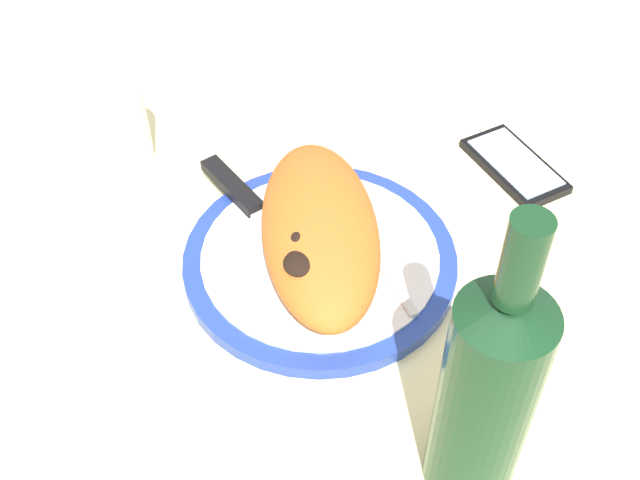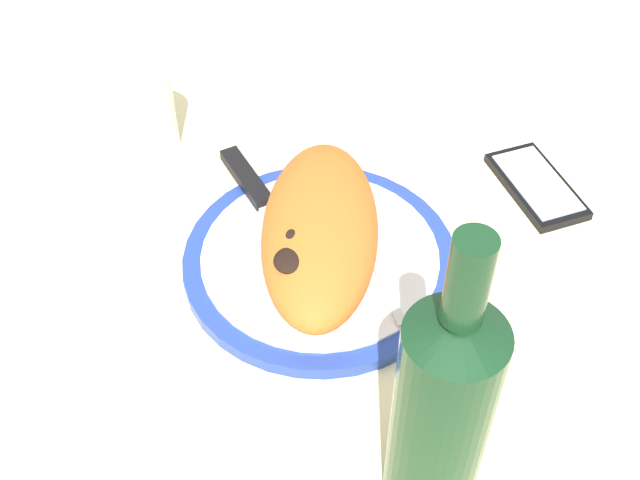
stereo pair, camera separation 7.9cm
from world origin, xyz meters
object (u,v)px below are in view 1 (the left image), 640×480
Objects in this scene: smartphone at (514,166)px; wine_bottle at (487,392)px; plate at (320,260)px; knife at (247,202)px; water_glass at (117,132)px; calzone at (315,231)px; fork at (371,248)px.

wine_bottle is (-30.50, 22.97, 11.08)cm from smartphone.
plate is 1.22× the size of knife.
calzone is at bearing -147.63° from water_glass.
wine_bottle is at bearing -160.02° from water_glass.
smartphone is (5.18, -26.04, -4.48)cm from calzone.
calzone is at bearing 72.47° from plate.
knife is 1.71× the size of smartphone.
plate is 27.46cm from water_glass.
knife reaches higher than smartphone.
plate is 2.76× the size of water_glass.
smartphone is 0.45× the size of wine_bottle.
smartphone is at bearing -78.75° from calzone.
knife is at bearing 23.76° from calzone.
fork is at bearing -138.57° from knife.
knife reaches higher than plate.
calzone reaches higher than fork.
knife is (9.21, 4.42, 1.38)cm from plate.
wine_bottle is (-25.18, -2.64, 10.81)cm from plate.
smartphone is at bearing -36.98° from wine_bottle.
water_glass is (17.52, 40.43, 3.81)cm from smartphone.
water_glass is (22.70, 14.39, -0.67)cm from calzone.
knife is (9.08, 4.00, -2.83)cm from calzone.
water_glass is at bearing 19.98° from wine_bottle.
plate is at bearing -154.35° from knife.
plate is 0.94× the size of wine_bottle.
water_glass is at bearing 32.37° from calzone.
knife is at bearing 25.65° from plate.
fork is 1.17× the size of smartphone.
plate reaches higher than smartphone.
wine_bottle is (-48.02, -17.46, 7.27)cm from water_glass.
calzone is 0.92× the size of wine_bottle.
calzone is at bearing 6.92° from wine_bottle.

